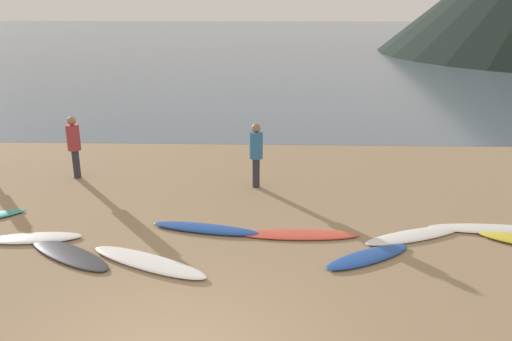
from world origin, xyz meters
The scene contains 12 objects.
ground_plane centered at (0.00, 10.00, -0.10)m, with size 120.00×120.00×0.20m, color #997C5B.
ocean_water centered at (0.00, 61.45, 0.00)m, with size 140.00×100.00×0.01m, color slate.
surfboard_1 centered at (-3.55, 3.95, 0.04)m, with size 1.92×0.53×0.08m, color white.
surfboard_2 centered at (-2.56, 3.27, 0.04)m, with size 2.22×0.59×0.07m, color #333338.
surfboard_3 centered at (-0.95, 2.99, 0.05)m, with size 2.59×0.57×0.10m, color white.
surfboard_4 centered at (-0.05, 4.52, 0.05)m, with size 2.39×0.47×0.10m, color #1E479E.
surfboard_5 centered at (1.96, 4.32, 0.03)m, with size 2.52×0.54×0.06m, color #D84C38.
surfboard_6 centered at (3.23, 3.35, 0.04)m, with size 1.98×0.51×0.08m, color #1E479E.
surfboard_7 centered at (4.37, 4.35, 0.03)m, with size 2.37×0.52×0.07m, color white.
surfboard_8 centered at (6.07, 4.72, 0.04)m, with size 2.61×0.50×0.07m, color white.
person_1 centered at (-4.05, 7.85, 1.03)m, with size 0.35×0.35×1.74m.
person_3 centered at (0.95, 7.26, 1.01)m, with size 0.35×0.35×1.72m.
Camera 1 is at (1.36, -5.62, 4.76)m, focal length 36.31 mm.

